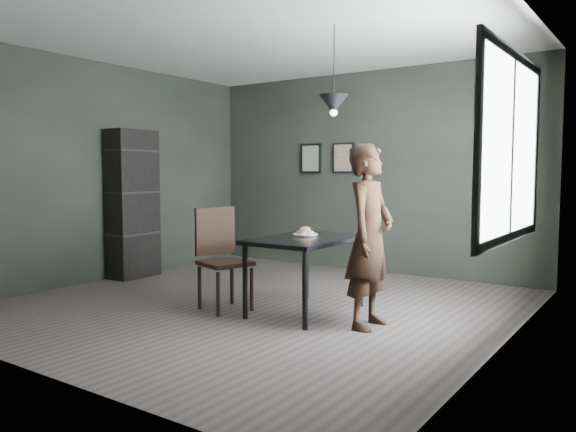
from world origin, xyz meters
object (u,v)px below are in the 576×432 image
Objects in this scene: woman at (370,236)px; wood_chair at (220,251)px; cafe_table at (306,245)px; shelf_unit at (132,204)px; white_plate at (305,235)px; pendant_lamp at (334,104)px.

woman is 1.60m from wood_chair.
cafe_table is 0.89m from wood_chair.
cafe_table is 1.16× the size of wood_chair.
shelf_unit is (-2.92, 0.29, 0.30)m from cafe_table.
white_plate is 0.27× the size of pendant_lamp.
pendant_lamp is at bearing 42.35° from wood_chair.
woman is at bearing -7.99° from shelf_unit.
cafe_table is at bearing 42.88° from wood_chair.
shelf_unit reaches higher than woman.
shelf_unit is (-2.83, 0.16, 0.22)m from white_plate.
shelf_unit is at bearing -178.17° from wood_chair.
woman is 1.35m from pendant_lamp.
white_plate is 0.88m from wood_chair.
white_plate is 2.84m from shelf_unit.
white_plate is 1.34m from pendant_lamp.
pendant_lamp reaches higher than white_plate.
wood_chair is (-1.57, -0.23, -0.24)m from woman.
white_plate is 0.14× the size of woman.
white_plate is 0.22× the size of wood_chair.
cafe_table is at bearing 78.33° from woman.
cafe_table is 5.22× the size of white_plate.
wood_chair is 1.20× the size of pendant_lamp.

